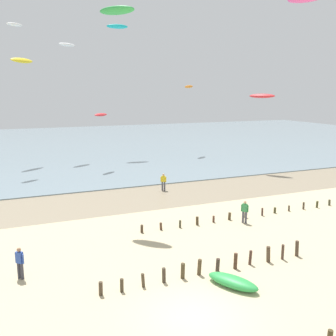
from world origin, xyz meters
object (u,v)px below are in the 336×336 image
object	(u,v)px
kite_aloft_0	(67,45)
kite_aloft_2	(262,96)
kite_aloft_1	(101,115)
kite_aloft_3	(117,10)
person_nearest_camera	(20,262)
kite_aloft_6	(15,24)
person_left_flank	(245,211)
kite_aloft_8	(22,60)
grounded_kite	(233,282)
kite_aloft_5	(189,87)
person_by_waterline	(163,181)
kite_aloft_9	(117,26)

from	to	relation	value
kite_aloft_0	kite_aloft_2	distance (m)	27.42
kite_aloft_1	kite_aloft_3	xyz separation A→B (m)	(-2.58, -18.06, 8.44)
person_nearest_camera	kite_aloft_6	xyz separation A→B (m)	(1.39, 29.94, 16.27)
person_left_flank	kite_aloft_2	bearing A→B (deg)	51.48
person_nearest_camera	kite_aloft_8	bearing A→B (deg)	86.62
grounded_kite	kite_aloft_2	distance (m)	30.96
kite_aloft_5	kite_aloft_8	bearing A→B (deg)	138.04
person_by_waterline	kite_aloft_5	size ratio (longest dim) A/B	0.74
person_nearest_camera	kite_aloft_3	distance (m)	18.24
grounded_kite	kite_aloft_3	world-z (taller)	kite_aloft_3
kite_aloft_3	kite_aloft_6	world-z (taller)	kite_aloft_6
person_left_flank	person_by_waterline	bearing A→B (deg)	100.42
kite_aloft_3	kite_aloft_1	bearing A→B (deg)	127.66
grounded_kite	kite_aloft_3	distance (m)	20.04
person_nearest_camera	kite_aloft_3	bearing A→B (deg)	46.90
kite_aloft_9	kite_aloft_1	bearing A→B (deg)	69.33
kite_aloft_2	kite_aloft_8	xyz separation A→B (m)	(-25.94, 16.33, 4.48)
kite_aloft_2	kite_aloft_9	xyz separation A→B (m)	(-12.48, 18.48, 9.81)
person_nearest_camera	kite_aloft_8	size ratio (longest dim) A/B	0.50
person_by_waterline	kite_aloft_6	size ratio (longest dim) A/B	0.81
person_left_flank	person_nearest_camera	bearing A→B (deg)	-169.65
kite_aloft_0	kite_aloft_5	bearing A→B (deg)	137.77
grounded_kite	kite_aloft_9	distance (m)	46.18
person_nearest_camera	person_left_flank	world-z (taller)	same
person_nearest_camera	kite_aloft_5	size ratio (longest dim) A/B	0.74
person_nearest_camera	kite_aloft_8	distance (m)	37.07
person_left_flank	grounded_kite	bearing A→B (deg)	-126.88
grounded_kite	kite_aloft_5	size ratio (longest dim) A/B	1.18
person_left_flank	kite_aloft_8	bearing A→B (deg)	112.89
person_by_waterline	kite_aloft_9	distance (m)	29.29
person_nearest_camera	person_left_flank	size ratio (longest dim) A/B	1.00
kite_aloft_3	kite_aloft_5	distance (m)	30.99
kite_aloft_2	kite_aloft_3	size ratio (longest dim) A/B	1.09
kite_aloft_8	person_by_waterline	bearing A→B (deg)	-99.70
person_nearest_camera	grounded_kite	size ratio (longest dim) A/B	0.63
person_left_flank	grounded_kite	world-z (taller)	person_left_flank
kite_aloft_1	kite_aloft_2	size ratio (longest dim) A/B	0.74
kite_aloft_5	kite_aloft_9	distance (m)	13.59
kite_aloft_0	person_nearest_camera	bearing A→B (deg)	44.33
grounded_kite	kite_aloft_6	xyz separation A→B (m)	(-8.34, 34.87, 16.91)
kite_aloft_5	kite_aloft_3	bearing A→B (deg)	-163.36
kite_aloft_8	kite_aloft_0	bearing A→B (deg)	-26.91
grounded_kite	kite_aloft_0	xyz separation A→B (m)	(-1.64, 40.96, 15.62)
kite_aloft_1	kite_aloft_3	distance (m)	20.10
kite_aloft_5	kite_aloft_2	bearing A→B (deg)	-118.06
kite_aloft_3	kite_aloft_6	bearing A→B (deg)	152.07
person_by_waterline	kite_aloft_5	distance (m)	24.54
kite_aloft_2	kite_aloft_3	xyz separation A→B (m)	(-20.27, -10.22, 6.19)
kite_aloft_5	kite_aloft_6	xyz separation A→B (m)	(-23.99, -3.29, 6.90)
kite_aloft_3	kite_aloft_8	xyz separation A→B (m)	(-5.67, 26.55, -1.71)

